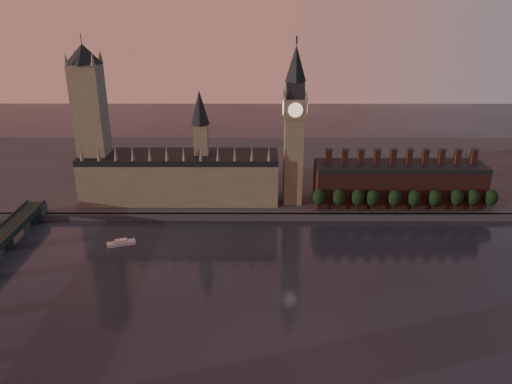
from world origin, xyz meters
TOP-DOWN VIEW (x-y plane):
  - ground at (0.00, 0.00)m, footprint 900.00×900.00m
  - north_bank at (0.00, 178.04)m, footprint 900.00×182.00m
  - palace_of_westminster at (-64.41, 114.91)m, footprint 130.00×30.30m
  - victoria_tower at (-120.00, 115.00)m, footprint 24.00×24.00m
  - big_ben at (10.00, 110.00)m, footprint 15.00×15.00m
  - chimney_block at (80.00, 110.00)m, footprint 110.00×25.00m
  - embankment_tree_0 at (26.16, 95.27)m, footprint 8.60×8.60m
  - embankment_tree_1 at (38.68, 95.28)m, footprint 8.60×8.60m
  - embankment_tree_2 at (50.69, 94.91)m, footprint 8.60×8.60m
  - embankment_tree_3 at (59.89, 94.03)m, footprint 8.60×8.60m
  - embankment_tree_4 at (73.79, 93.92)m, footprint 8.60×8.60m
  - embankment_tree_5 at (86.16, 93.77)m, footprint 8.60×8.60m
  - embankment_tree_6 at (99.28, 94.05)m, footprint 8.60×8.60m
  - embankment_tree_7 at (113.39, 94.87)m, footprint 8.60×8.60m
  - embankment_tree_8 at (124.00, 95.25)m, footprint 8.60×8.60m
  - embankment_tree_9 at (135.43, 94.83)m, footprint 8.60×8.60m
  - river_boat at (-91.59, 56.06)m, footprint 16.63×9.57m

SIDE VIEW (x-z plane):
  - ground at x=0.00m, z-range 0.00..0.00m
  - river_boat at x=-91.59m, z-range -0.38..2.83m
  - north_bank at x=0.00m, z-range 0.00..4.00m
  - embankment_tree_0 at x=26.16m, z-range 6.03..20.91m
  - embankment_tree_1 at x=38.68m, z-range 6.03..20.91m
  - embankment_tree_2 at x=50.69m, z-range 6.03..20.91m
  - embankment_tree_3 at x=59.89m, z-range 6.03..20.91m
  - embankment_tree_4 at x=73.79m, z-range 6.03..20.91m
  - embankment_tree_5 at x=86.16m, z-range 6.03..20.91m
  - embankment_tree_6 at x=99.28m, z-range 6.03..20.91m
  - embankment_tree_7 at x=113.39m, z-range 6.03..20.91m
  - embankment_tree_8 at x=124.00m, z-range 6.03..20.91m
  - embankment_tree_9 at x=135.43m, z-range 6.03..20.91m
  - chimney_block at x=80.00m, z-range -0.68..36.32m
  - palace_of_westminster at x=-64.41m, z-range -15.37..58.63m
  - big_ben at x=10.00m, z-range 3.33..110.33m
  - victoria_tower at x=-120.00m, z-range 5.09..113.09m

